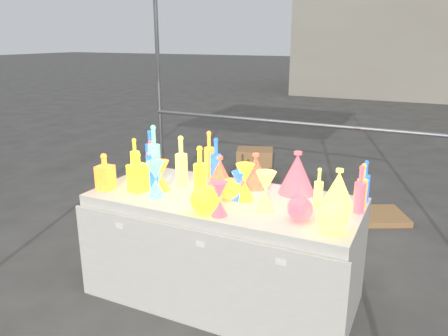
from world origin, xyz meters
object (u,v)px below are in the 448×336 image
at_px(hourglass_0, 162,175).
at_px(cardboard_box_closed, 255,161).
at_px(globe_0, 205,201).
at_px(display_table, 223,248).
at_px(decanter_0, 138,171).
at_px(lampshade_0, 256,170).
at_px(bottle_0, 135,156).

bearing_deg(hourglass_0, cardboard_box_closed, 98.63).
height_order(hourglass_0, globe_0, hourglass_0).
relative_size(cardboard_box_closed, hourglass_0, 2.23).
height_order(display_table, hourglass_0, hourglass_0).
distance_m(cardboard_box_closed, hourglass_0, 2.97).
distance_m(display_table, cardboard_box_closed, 2.94).
bearing_deg(decanter_0, globe_0, -2.97).
height_order(display_table, cardboard_box_closed, display_table).
distance_m(decanter_0, lampshade_0, 0.82).
distance_m(cardboard_box_closed, bottle_0, 2.72).
distance_m(display_table, decanter_0, 0.79).
relative_size(cardboard_box_closed, lampshade_0, 1.92).
xyz_separation_m(decanter_0, globe_0, (0.61, -0.16, -0.06)).
bearing_deg(globe_0, cardboard_box_closed, 106.24).
xyz_separation_m(display_table, cardboard_box_closed, (-0.88, 2.80, -0.20)).
xyz_separation_m(cardboard_box_closed, lampshade_0, (1.00, -2.51, 0.70)).
xyz_separation_m(cardboard_box_closed, bottle_0, (0.03, -2.62, 0.72)).
height_order(display_table, globe_0, globe_0).
xyz_separation_m(decanter_0, lampshade_0, (0.70, 0.43, -0.02)).
xyz_separation_m(cardboard_box_closed, decanter_0, (0.30, -2.94, 0.72)).
distance_m(cardboard_box_closed, globe_0, 3.29).
xyz_separation_m(bottle_0, hourglass_0, (0.40, -0.23, -0.04)).
relative_size(display_table, hourglass_0, 8.70).
height_order(cardboard_box_closed, hourglass_0, hourglass_0).
relative_size(decanter_0, globe_0, 1.47).
height_order(cardboard_box_closed, lampshade_0, lampshade_0).
bearing_deg(decanter_0, lampshade_0, 42.95).
xyz_separation_m(cardboard_box_closed, hourglass_0, (0.43, -2.86, 0.68)).
bearing_deg(bottle_0, cardboard_box_closed, 90.68).
bearing_deg(lampshade_0, decanter_0, -125.35).
height_order(bottle_0, decanter_0, bottle_0).
relative_size(decanter_0, hourglass_0, 1.32).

